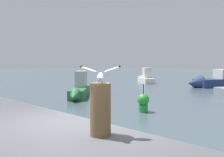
{
  "coord_description": "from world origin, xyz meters",
  "views": [
    {
      "loc": [
        3.0,
        -2.84,
        2.42
      ],
      "look_at": [
        0.71,
        -0.28,
        2.15
      ],
      "focal_mm": 36.77,
      "sensor_mm": 36.0,
      "label": 1
    }
  ],
  "objects_px": {
    "seagull": "(100,74)",
    "mooring_post": "(100,109)",
    "boat_white": "(145,78)",
    "boat_green": "(80,89)",
    "channel_buoy": "(143,102)",
    "boat_navy": "(213,82)"
  },
  "relations": [
    {
      "from": "seagull",
      "to": "channel_buoy",
      "type": "height_order",
      "value": "seagull"
    },
    {
      "from": "boat_green",
      "to": "boat_navy",
      "type": "distance_m",
      "value": 12.84
    },
    {
      "from": "mooring_post",
      "to": "boat_navy",
      "type": "xyz_separation_m",
      "value": [
        -4.77,
        19.56,
        -1.25
      ]
    },
    {
      "from": "seagull",
      "to": "boat_green",
      "type": "relative_size",
      "value": 0.12
    },
    {
      "from": "boat_green",
      "to": "boat_navy",
      "type": "bearing_deg",
      "value": 68.56
    },
    {
      "from": "boat_green",
      "to": "boat_white",
      "type": "distance_m",
      "value": 11.78
    },
    {
      "from": "boat_green",
      "to": "channel_buoy",
      "type": "bearing_deg",
      "value": -9.77
    },
    {
      "from": "seagull",
      "to": "mooring_post",
      "type": "bearing_deg",
      "value": -48.04
    },
    {
      "from": "channel_buoy",
      "to": "boat_navy",
      "type": "bearing_deg",
      "value": 94.68
    },
    {
      "from": "boat_green",
      "to": "channel_buoy",
      "type": "xyz_separation_m",
      "value": [
        5.75,
        -0.99,
        -0.02
      ]
    },
    {
      "from": "boat_white",
      "to": "mooring_post",
      "type": "bearing_deg",
      "value": -58.09
    },
    {
      "from": "seagull",
      "to": "boat_green",
      "type": "height_order",
      "value": "seagull"
    },
    {
      "from": "seagull",
      "to": "boat_green",
      "type": "distance_m",
      "value": 12.26
    },
    {
      "from": "mooring_post",
      "to": "boat_green",
      "type": "relative_size",
      "value": 0.18
    },
    {
      "from": "boat_white",
      "to": "boat_navy",
      "type": "height_order",
      "value": "boat_white"
    },
    {
      "from": "boat_white",
      "to": "boat_navy",
      "type": "distance_m",
      "value": 7.16
    },
    {
      "from": "boat_green",
      "to": "boat_white",
      "type": "xyz_separation_m",
      "value": [
        -2.45,
        11.52,
        -0.01
      ]
    },
    {
      "from": "seagull",
      "to": "channel_buoy",
      "type": "relative_size",
      "value": 0.37
    },
    {
      "from": "boat_green",
      "to": "boat_white",
      "type": "height_order",
      "value": "boat_green"
    },
    {
      "from": "boat_navy",
      "to": "mooring_post",
      "type": "bearing_deg",
      "value": -76.3
    },
    {
      "from": "mooring_post",
      "to": "boat_navy",
      "type": "relative_size",
      "value": 0.13
    },
    {
      "from": "seagull",
      "to": "boat_white",
      "type": "distance_m",
      "value": 22.61
    }
  ]
}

